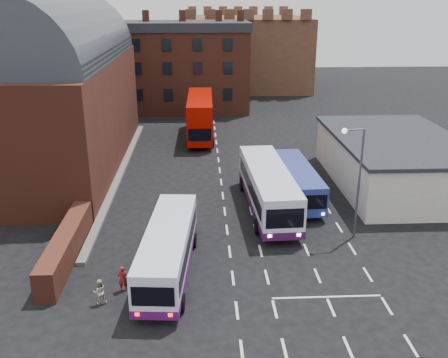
{
  "coord_description": "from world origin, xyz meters",
  "views": [
    {
      "loc": [
        -1.74,
        -26.08,
        15.48
      ],
      "look_at": [
        0.0,
        10.0,
        2.2
      ],
      "focal_mm": 40.0,
      "sensor_mm": 36.0,
      "label": 1
    }
  ],
  "objects_px": {
    "bus_blue": "(298,180)",
    "pedestrian_red": "(123,278)",
    "pedestrian_beige": "(100,292)",
    "bus_white_outbound": "(168,247)",
    "street_lamp": "(356,173)",
    "bus_white_inbound": "(268,186)",
    "bus_red_double": "(200,116)"
  },
  "relations": [
    {
      "from": "bus_white_outbound",
      "to": "pedestrian_red",
      "type": "relative_size",
      "value": 7.1
    },
    {
      "from": "bus_blue",
      "to": "pedestrian_red",
      "type": "bearing_deg",
      "value": 44.5
    },
    {
      "from": "bus_white_inbound",
      "to": "bus_red_double",
      "type": "xyz_separation_m",
      "value": [
        -5.05,
        21.18,
        0.57
      ]
    },
    {
      "from": "pedestrian_red",
      "to": "bus_white_outbound",
      "type": "bearing_deg",
      "value": -159.1
    },
    {
      "from": "bus_white_outbound",
      "to": "bus_blue",
      "type": "height_order",
      "value": "bus_white_outbound"
    },
    {
      "from": "bus_blue",
      "to": "pedestrian_beige",
      "type": "xyz_separation_m",
      "value": [
        -13.25,
        -14.2,
        -0.87
      ]
    },
    {
      "from": "bus_white_inbound",
      "to": "pedestrian_red",
      "type": "xyz_separation_m",
      "value": [
        -9.48,
        -10.64,
        -1.23
      ]
    },
    {
      "from": "pedestrian_red",
      "to": "bus_red_double",
      "type": "bearing_deg",
      "value": -112.95
    },
    {
      "from": "pedestrian_beige",
      "to": "bus_red_double",
      "type": "bearing_deg",
      "value": -114.67
    },
    {
      "from": "bus_blue",
      "to": "pedestrian_red",
      "type": "xyz_separation_m",
      "value": [
        -12.2,
        -13.0,
        -0.83
      ]
    },
    {
      "from": "bus_blue",
      "to": "pedestrian_beige",
      "type": "height_order",
      "value": "bus_blue"
    },
    {
      "from": "bus_white_outbound",
      "to": "pedestrian_beige",
      "type": "xyz_separation_m",
      "value": [
        -3.5,
        -2.97,
        -0.99
      ]
    },
    {
      "from": "bus_red_double",
      "to": "pedestrian_beige",
      "type": "bearing_deg",
      "value": 81.34
    },
    {
      "from": "bus_white_outbound",
      "to": "bus_white_inbound",
      "type": "xyz_separation_m",
      "value": [
        7.03,
        8.87,
        0.28
      ]
    },
    {
      "from": "bus_white_inbound",
      "to": "bus_blue",
      "type": "bearing_deg",
      "value": -141.67
    },
    {
      "from": "pedestrian_red",
      "to": "pedestrian_beige",
      "type": "xyz_separation_m",
      "value": [
        -1.05,
        -1.2,
        -0.04
      ]
    },
    {
      "from": "bus_blue",
      "to": "pedestrian_beige",
      "type": "relative_size",
      "value": 6.91
    },
    {
      "from": "bus_white_inbound",
      "to": "street_lamp",
      "type": "xyz_separation_m",
      "value": [
        5.06,
        -4.8,
        2.66
      ]
    },
    {
      "from": "bus_blue",
      "to": "bus_white_inbound",
      "type": "bearing_deg",
      "value": 38.55
    },
    {
      "from": "bus_white_inbound",
      "to": "bus_white_outbound",
      "type": "bearing_deg",
      "value": 49.07
    },
    {
      "from": "street_lamp",
      "to": "pedestrian_red",
      "type": "xyz_separation_m",
      "value": [
        -14.54,
        -5.84,
        -3.89
      ]
    },
    {
      "from": "pedestrian_red",
      "to": "street_lamp",
      "type": "bearing_deg",
      "value": -173.14
    },
    {
      "from": "bus_red_double",
      "to": "street_lamp",
      "type": "distance_m",
      "value": 27.96
    },
    {
      "from": "pedestrian_beige",
      "to": "pedestrian_red",
      "type": "bearing_deg",
      "value": -146.51
    },
    {
      "from": "bus_white_inbound",
      "to": "pedestrian_beige",
      "type": "height_order",
      "value": "bus_white_inbound"
    },
    {
      "from": "bus_red_double",
      "to": "pedestrian_beige",
      "type": "relative_size",
      "value": 8.39
    },
    {
      "from": "bus_white_inbound",
      "to": "street_lamp",
      "type": "height_order",
      "value": "street_lamp"
    },
    {
      "from": "street_lamp",
      "to": "pedestrian_red",
      "type": "bearing_deg",
      "value": -158.11
    },
    {
      "from": "bus_white_inbound",
      "to": "bus_red_double",
      "type": "distance_m",
      "value": 21.78
    },
    {
      "from": "bus_blue",
      "to": "pedestrian_red",
      "type": "height_order",
      "value": "bus_blue"
    },
    {
      "from": "bus_white_inbound",
      "to": "bus_blue",
      "type": "relative_size",
      "value": 1.25
    },
    {
      "from": "bus_blue",
      "to": "bus_red_double",
      "type": "relative_size",
      "value": 0.82
    }
  ]
}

